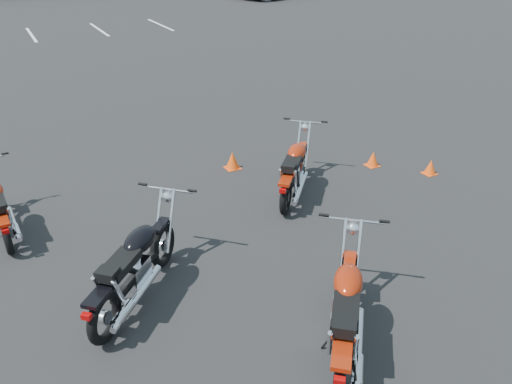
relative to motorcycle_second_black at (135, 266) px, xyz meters
name	(u,v)px	position (x,y,z in m)	size (l,w,h in m)	color
ground	(263,253)	(1.82, 0.14, -0.48)	(120.00, 120.00, 0.00)	black
motorcycle_second_black	(135,266)	(0.00, 0.00, 0.00)	(1.77, 1.84, 1.05)	black
motorcycle_third_red	(295,169)	(3.16, 1.49, -0.01)	(1.69, 1.80, 1.02)	black
motorcycle_rear_red	(346,312)	(1.74, -1.83, 0.00)	(1.69, 1.89, 1.05)	black
training_cone_near	(373,159)	(5.13, 1.79, -0.33)	(0.24, 0.24, 0.29)	#FE4D0D
training_cone_far	(430,167)	(5.85, 1.00, -0.34)	(0.23, 0.23, 0.28)	#FE4D0D
training_cone_extra	(232,160)	(2.67, 2.95, -0.31)	(0.28, 0.28, 0.33)	#FE4D0D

